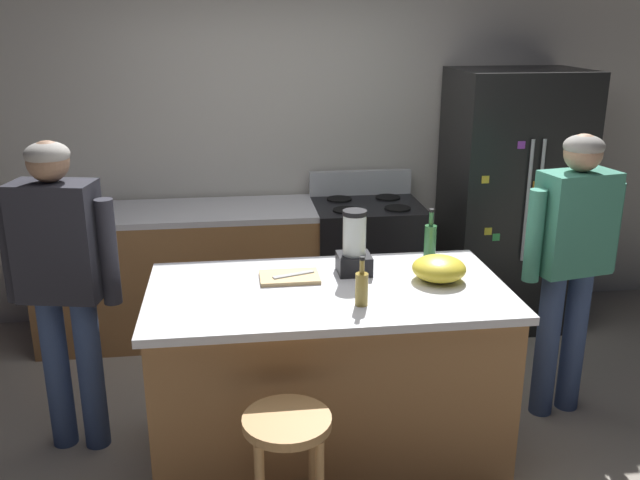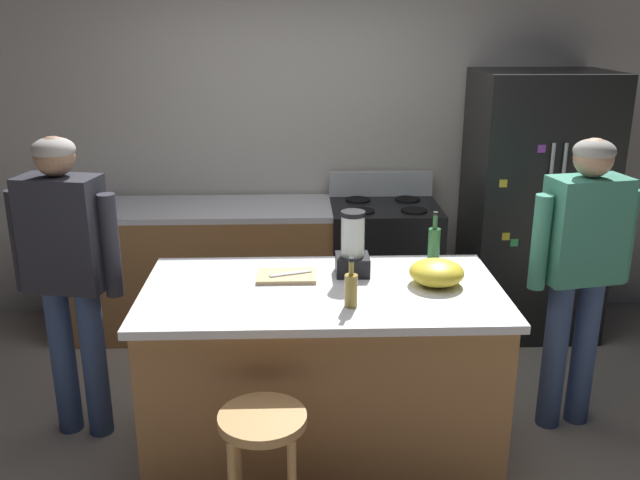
{
  "view_description": "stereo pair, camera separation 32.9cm",
  "coord_description": "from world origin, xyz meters",
  "px_view_note": "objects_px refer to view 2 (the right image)",
  "views": [
    {
      "loc": [
        -0.44,
        -3.1,
        2.2
      ],
      "look_at": [
        0.0,
        0.3,
        1.08
      ],
      "focal_mm": 38.62,
      "sensor_mm": 36.0,
      "label": 1
    },
    {
      "loc": [
        -0.12,
        -3.13,
        2.2
      ],
      "look_at": [
        0.0,
        0.3,
        1.08
      ],
      "focal_mm": 38.62,
      "sensor_mm": 36.0,
      "label": 2
    }
  ],
  "objects_px": {
    "kitchen_island": "(322,372)",
    "bottle_vinegar": "(351,289)",
    "stove_range": "(383,266)",
    "bottle_olive_oil": "(434,243)",
    "chef_knife": "(290,274)",
    "person_by_island_left": "(67,262)",
    "mixing_bowl": "(437,272)",
    "cutting_board": "(286,276)",
    "blender_appliance": "(353,248)",
    "bar_stool": "(263,448)",
    "person_by_sink_right": "(581,259)",
    "refrigerator": "(534,206)"
  },
  "relations": [
    {
      "from": "person_by_sink_right",
      "to": "chef_knife",
      "type": "height_order",
      "value": "person_by_sink_right"
    },
    {
      "from": "cutting_board",
      "to": "chef_knife",
      "type": "height_order",
      "value": "chef_knife"
    },
    {
      "from": "stove_range",
      "to": "person_by_island_left",
      "type": "xyz_separation_m",
      "value": [
        -1.81,
        -1.28,
        0.52
      ]
    },
    {
      "from": "blender_appliance",
      "to": "bottle_vinegar",
      "type": "relative_size",
      "value": 1.42
    },
    {
      "from": "mixing_bowl",
      "to": "cutting_board",
      "type": "relative_size",
      "value": 0.91
    },
    {
      "from": "refrigerator",
      "to": "mixing_bowl",
      "type": "xyz_separation_m",
      "value": [
        -0.98,
        -1.46,
        0.06
      ]
    },
    {
      "from": "blender_appliance",
      "to": "chef_knife",
      "type": "distance_m",
      "value": 0.34
    },
    {
      "from": "stove_range",
      "to": "chef_knife",
      "type": "height_order",
      "value": "stove_range"
    },
    {
      "from": "stove_range",
      "to": "person_by_sink_right",
      "type": "height_order",
      "value": "person_by_sink_right"
    },
    {
      "from": "blender_appliance",
      "to": "mixing_bowl",
      "type": "height_order",
      "value": "blender_appliance"
    },
    {
      "from": "bottle_olive_oil",
      "to": "cutting_board",
      "type": "distance_m",
      "value": 0.83
    },
    {
      "from": "kitchen_island",
      "to": "bottle_vinegar",
      "type": "distance_m",
      "value": 0.61
    },
    {
      "from": "cutting_board",
      "to": "person_by_island_left",
      "type": "bearing_deg",
      "value": 175.01
    },
    {
      "from": "refrigerator",
      "to": "person_by_sink_right",
      "type": "distance_m",
      "value": 1.28
    },
    {
      "from": "refrigerator",
      "to": "person_by_island_left",
      "type": "xyz_separation_m",
      "value": [
        -2.85,
        -1.26,
        0.07
      ]
    },
    {
      "from": "refrigerator",
      "to": "blender_appliance",
      "type": "height_order",
      "value": "refrigerator"
    },
    {
      "from": "bottle_vinegar",
      "to": "chef_knife",
      "type": "relative_size",
      "value": 1.07
    },
    {
      "from": "stove_range",
      "to": "refrigerator",
      "type": "bearing_deg",
      "value": -1.35
    },
    {
      "from": "bar_stool",
      "to": "kitchen_island",
      "type": "bearing_deg",
      "value": 69.7
    },
    {
      "from": "cutting_board",
      "to": "chef_knife",
      "type": "distance_m",
      "value": 0.02
    },
    {
      "from": "bottle_olive_oil",
      "to": "stove_range",
      "type": "bearing_deg",
      "value": 95.94
    },
    {
      "from": "person_by_sink_right",
      "to": "chef_knife",
      "type": "relative_size",
      "value": 7.38
    },
    {
      "from": "kitchen_island",
      "to": "stove_range",
      "type": "xyz_separation_m",
      "value": [
        0.5,
        1.52,
        0.01
      ]
    },
    {
      "from": "mixing_bowl",
      "to": "bottle_olive_oil",
      "type": "bearing_deg",
      "value": 81.56
    },
    {
      "from": "bar_stool",
      "to": "cutting_board",
      "type": "height_order",
      "value": "cutting_board"
    },
    {
      "from": "person_by_island_left",
      "to": "bottle_olive_oil",
      "type": "relative_size",
      "value": 5.97
    },
    {
      "from": "cutting_board",
      "to": "bottle_vinegar",
      "type": "bearing_deg",
      "value": -51.1
    },
    {
      "from": "person_by_island_left",
      "to": "chef_knife",
      "type": "relative_size",
      "value": 7.49
    },
    {
      "from": "refrigerator",
      "to": "mixing_bowl",
      "type": "relative_size",
      "value": 6.84
    },
    {
      "from": "stove_range",
      "to": "person_by_island_left",
      "type": "relative_size",
      "value": 0.68
    },
    {
      "from": "bottle_vinegar",
      "to": "person_by_sink_right",
      "type": "bearing_deg",
      "value": 20.28
    },
    {
      "from": "person_by_island_left",
      "to": "cutting_board",
      "type": "bearing_deg",
      "value": -4.99
    },
    {
      "from": "cutting_board",
      "to": "chef_knife",
      "type": "relative_size",
      "value": 1.36
    },
    {
      "from": "kitchen_island",
      "to": "mixing_bowl",
      "type": "relative_size",
      "value": 6.49
    },
    {
      "from": "refrigerator",
      "to": "chef_knife",
      "type": "height_order",
      "value": "refrigerator"
    },
    {
      "from": "chef_knife",
      "to": "bottle_vinegar",
      "type": "bearing_deg",
      "value": -71.52
    },
    {
      "from": "cutting_board",
      "to": "person_by_sink_right",
      "type": "bearing_deg",
      "value": 3.37
    },
    {
      "from": "person_by_island_left",
      "to": "stove_range",
      "type": "bearing_deg",
      "value": 35.35
    },
    {
      "from": "stove_range",
      "to": "bottle_olive_oil",
      "type": "xyz_separation_m",
      "value": [
        0.12,
        -1.15,
        0.56
      ]
    },
    {
      "from": "bottle_vinegar",
      "to": "kitchen_island",
      "type": "bearing_deg",
      "value": 118.55
    },
    {
      "from": "person_by_island_left",
      "to": "mixing_bowl",
      "type": "xyz_separation_m",
      "value": [
        1.88,
        -0.21,
        -0.0
      ]
    },
    {
      "from": "kitchen_island",
      "to": "bottle_vinegar",
      "type": "height_order",
      "value": "bottle_vinegar"
    },
    {
      "from": "mixing_bowl",
      "to": "chef_knife",
      "type": "height_order",
      "value": "mixing_bowl"
    },
    {
      "from": "person_by_island_left",
      "to": "cutting_board",
      "type": "height_order",
      "value": "person_by_island_left"
    },
    {
      "from": "stove_range",
      "to": "cutting_board",
      "type": "xyz_separation_m",
      "value": [
        -0.68,
        -1.38,
        0.47
      ]
    },
    {
      "from": "mixing_bowl",
      "to": "chef_knife",
      "type": "bearing_deg",
      "value": 171.43
    },
    {
      "from": "kitchen_island",
      "to": "bar_stool",
      "type": "xyz_separation_m",
      "value": [
        -0.27,
        -0.72,
        0.06
      ]
    },
    {
      "from": "person_by_sink_right",
      "to": "chef_knife",
      "type": "distance_m",
      "value": 1.53
    },
    {
      "from": "kitchen_island",
      "to": "mixing_bowl",
      "type": "height_order",
      "value": "mixing_bowl"
    },
    {
      "from": "chef_knife",
      "to": "person_by_island_left",
      "type": "bearing_deg",
      "value": 156.59
    }
  ]
}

